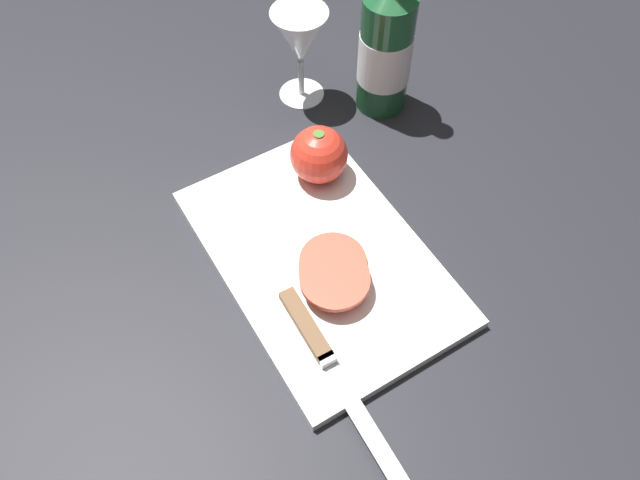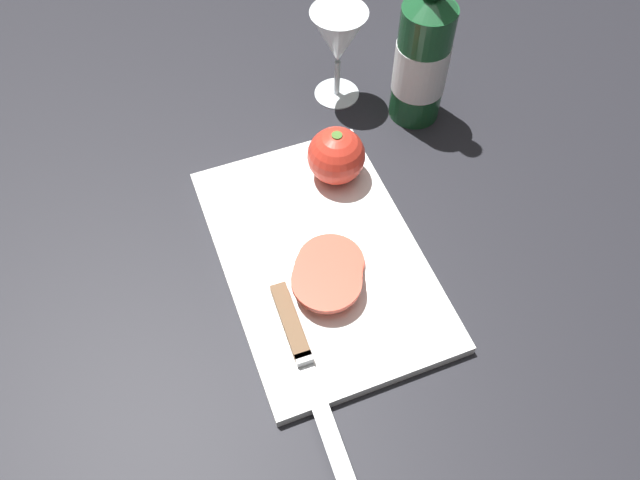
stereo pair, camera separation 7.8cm
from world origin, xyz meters
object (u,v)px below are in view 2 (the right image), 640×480
Objects in this scene: wine_bottle at (422,56)px; knife at (298,342)px; whole_tomato at (336,156)px; wine_glass at (338,40)px; tomato_slice_stack_near at (328,272)px.

knife is at bearing -44.11° from wine_bottle.
whole_tomato is 0.30× the size of knife.
wine_bottle reaches higher than knife.
wine_bottle is 1.17× the size of knife.
wine_glass reaches higher than tomato_slice_stack_near.
wine_glass is at bearing -129.58° from wine_bottle.
whole_tomato is at bearing -61.86° from wine_bottle.
tomato_slice_stack_near is (0.15, -0.07, -0.03)m from whole_tomato.
knife is (0.22, -0.14, -0.03)m from whole_tomato.
wine_glass is 0.56× the size of knife.
knife is at bearing -27.81° from wine_glass.
wine_bottle is 2.07× the size of wine_glass.
whole_tomato is (0.17, -0.07, -0.05)m from wine_glass.
wine_bottle is 0.35m from tomato_slice_stack_near.
wine_bottle is 0.44m from knife.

